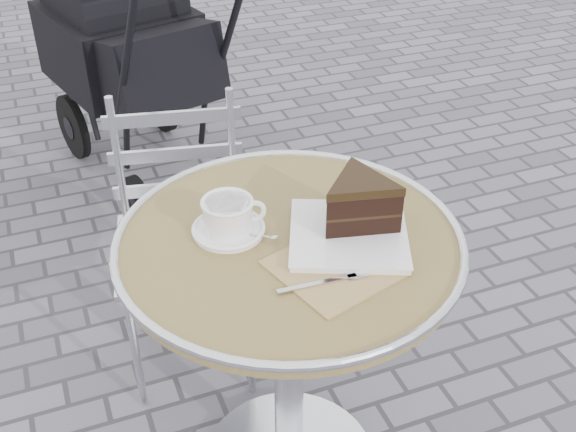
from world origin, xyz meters
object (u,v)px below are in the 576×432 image
object	(u,v)px
cafe_table	(289,300)
baby_stroller	(133,61)
cake_plate_set	(357,210)
bistro_chair	(181,206)
cappuccino_set	(229,218)

from	to	relation	value
cafe_table	baby_stroller	xyz separation A→B (m)	(-0.02, 1.67, -0.10)
cake_plate_set	bistro_chair	bearing A→B (deg)	136.23
cafe_table	cake_plate_set	world-z (taller)	cake_plate_set
cake_plate_set	baby_stroller	bearing A→B (deg)	118.37
cafe_table	cappuccino_set	distance (m)	0.23
cafe_table	cappuccino_set	bearing A→B (deg)	147.38
cafe_table	cappuccino_set	xyz separation A→B (m)	(-0.11, 0.07, 0.20)
cafe_table	bistro_chair	world-z (taller)	bistro_chair
cappuccino_set	baby_stroller	size ratio (longest dim) A/B	0.14
cappuccino_set	bistro_chair	xyz separation A→B (m)	(-0.00, 0.47, -0.27)
bistro_chair	cappuccino_set	bearing A→B (deg)	-77.80
cafe_table	cake_plate_set	xyz separation A→B (m)	(0.13, -0.03, 0.22)
bistro_chair	cafe_table	bearing A→B (deg)	-66.85
cappuccino_set	baby_stroller	xyz separation A→B (m)	(0.09, 1.60, -0.29)
cake_plate_set	bistro_chair	world-z (taller)	cake_plate_set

